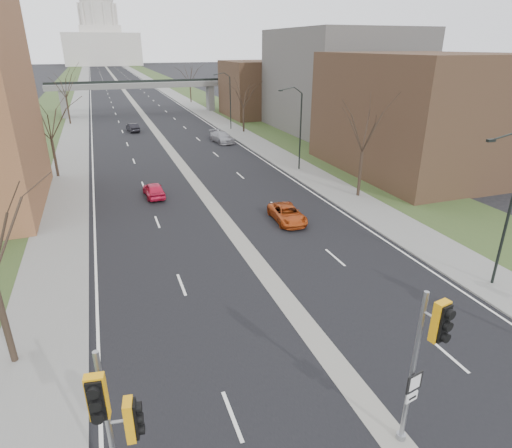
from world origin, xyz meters
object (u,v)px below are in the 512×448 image
signal_pole_left (114,419)px  car_right_near (287,214)px  car_left_near (154,190)px  car_left_far (133,127)px  signal_pole_median (427,348)px  car_right_mid (222,137)px

signal_pole_left → car_right_near: size_ratio=1.30×
car_left_near → car_left_far: car_left_near is taller
car_left_far → car_right_near: bearing=92.7°
signal_pole_median → car_right_mid: size_ratio=1.15×
signal_pole_median → car_right_mid: 50.73m
car_left_far → car_right_near: car_left_far is taller
signal_pole_median → car_left_near: 30.04m
car_left_far → car_right_mid: car_right_mid is taller
signal_pole_median → car_right_near: signal_pole_median is taller
signal_pole_median → signal_pole_left: bearing=164.0°
car_left_far → car_right_mid: 16.78m
car_right_near → car_right_mid: bearing=87.2°
signal_pole_median → car_right_near: size_ratio=1.33×
signal_pole_median → car_right_near: bearing=67.1°
car_right_near → car_right_mid: size_ratio=0.86×
car_left_far → car_left_near: bearing=80.4°
car_left_far → car_right_near: 43.39m
car_left_near → car_left_far: (1.03, 33.21, -0.01)m
signal_pole_left → car_left_near: size_ratio=1.48×
signal_pole_left → car_right_near: 23.65m
signal_pole_median → car_left_near: bearing=88.1°
signal_pole_left → car_left_near: (4.44, 28.66, -3.14)m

